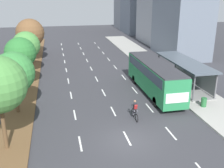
{
  "coord_description": "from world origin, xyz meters",
  "views": [
    {
      "loc": [
        -4.8,
        -16.52,
        10.41
      ],
      "look_at": [
        0.76,
        9.3,
        1.2
      ],
      "focal_mm": 42.89,
      "sensor_mm": 36.0,
      "label": 1
    }
  ],
  "objects_px": {
    "bus": "(154,75)",
    "trash_bin": "(204,102)",
    "median_tree_farthest": "(34,33)",
    "bus_shelter": "(186,71)",
    "median_tree_fifth": "(30,33)",
    "median_tree_third": "(20,53)",
    "median_tree_fourth": "(26,45)",
    "median_tree_second": "(13,73)",
    "cyclist": "(135,111)"
  },
  "relations": [
    {
      "from": "bus_shelter",
      "to": "median_tree_second",
      "type": "xyz_separation_m",
      "value": [
        -17.98,
        -3.47,
        1.9
      ]
    },
    {
      "from": "bus",
      "to": "median_tree_farthest",
      "type": "bearing_deg",
      "value": 121.3
    },
    {
      "from": "cyclist",
      "to": "trash_bin",
      "type": "xyz_separation_m",
      "value": [
        6.98,
        0.88,
        -0.22
      ]
    },
    {
      "from": "median_tree_fifth",
      "to": "median_tree_second",
      "type": "bearing_deg",
      "value": -90.59
    },
    {
      "from": "trash_bin",
      "to": "median_tree_third",
      "type": "bearing_deg",
      "value": 153.2
    },
    {
      "from": "bus_shelter",
      "to": "bus",
      "type": "distance_m",
      "value": 4.48
    },
    {
      "from": "median_tree_third",
      "to": "trash_bin",
      "type": "height_order",
      "value": "median_tree_third"
    },
    {
      "from": "median_tree_farthest",
      "to": "trash_bin",
      "type": "height_order",
      "value": "median_tree_farthest"
    },
    {
      "from": "bus",
      "to": "trash_bin",
      "type": "distance_m",
      "value": 5.86
    },
    {
      "from": "bus",
      "to": "median_tree_third",
      "type": "xyz_separation_m",
      "value": [
        -13.7,
        3.86,
        2.11
      ]
    },
    {
      "from": "bus_shelter",
      "to": "median_tree_fourth",
      "type": "bearing_deg",
      "value": 154.48
    },
    {
      "from": "bus",
      "to": "trash_bin",
      "type": "relative_size",
      "value": 13.28
    },
    {
      "from": "median_tree_third",
      "to": "median_tree_fourth",
      "type": "bearing_deg",
      "value": 89.37
    },
    {
      "from": "median_tree_second",
      "to": "trash_bin",
      "type": "xyz_separation_m",
      "value": [
        16.9,
        -2.52,
        -3.19
      ]
    },
    {
      "from": "bus",
      "to": "median_tree_fourth",
      "type": "distance_m",
      "value": 16.92
    },
    {
      "from": "bus_shelter",
      "to": "median_tree_farthest",
      "type": "xyz_separation_m",
      "value": [
        -17.59,
        20.57,
        1.78
      ]
    },
    {
      "from": "bus",
      "to": "median_tree_farthest",
      "type": "relative_size",
      "value": 2.18
    },
    {
      "from": "median_tree_farthest",
      "to": "bus_shelter",
      "type": "bearing_deg",
      "value": -49.47
    },
    {
      "from": "cyclist",
      "to": "median_tree_farthest",
      "type": "relative_size",
      "value": 0.35
    },
    {
      "from": "bus_shelter",
      "to": "median_tree_fourth",
      "type": "height_order",
      "value": "median_tree_fourth"
    },
    {
      "from": "median_tree_third",
      "to": "trash_bin",
      "type": "xyz_separation_m",
      "value": [
        16.9,
        -8.53,
        -3.61
      ]
    },
    {
      "from": "bus",
      "to": "median_tree_third",
      "type": "bearing_deg",
      "value": 164.27
    },
    {
      "from": "median_tree_fourth",
      "to": "trash_bin",
      "type": "relative_size",
      "value": 6.49
    },
    {
      "from": "cyclist",
      "to": "median_tree_third",
      "type": "distance_m",
      "value": 14.09
    },
    {
      "from": "cyclist",
      "to": "trash_bin",
      "type": "bearing_deg",
      "value": 7.18
    },
    {
      "from": "cyclist",
      "to": "median_tree_farthest",
      "type": "bearing_deg",
      "value": 109.16
    },
    {
      "from": "median_tree_farthest",
      "to": "median_tree_fifth",
      "type": "bearing_deg",
      "value": -91.92
    },
    {
      "from": "bus_shelter",
      "to": "median_tree_fifth",
      "type": "xyz_separation_m",
      "value": [
        -17.79,
        14.56,
        2.7
      ]
    },
    {
      "from": "median_tree_third",
      "to": "median_tree_fifth",
      "type": "relative_size",
      "value": 0.88
    },
    {
      "from": "bus",
      "to": "median_tree_second",
      "type": "bearing_deg",
      "value": -171.06
    },
    {
      "from": "cyclist",
      "to": "median_tree_third",
      "type": "relative_size",
      "value": 0.32
    },
    {
      "from": "bus_shelter",
      "to": "bus",
      "type": "relative_size",
      "value": 0.9
    },
    {
      "from": "median_tree_third",
      "to": "bus",
      "type": "bearing_deg",
      "value": -15.73
    },
    {
      "from": "bus",
      "to": "trash_bin",
      "type": "xyz_separation_m",
      "value": [
        3.2,
        -4.68,
        -1.49
      ]
    },
    {
      "from": "median_tree_fifth",
      "to": "median_tree_farthest",
      "type": "xyz_separation_m",
      "value": [
        0.2,
        6.01,
        -0.92
      ]
    },
    {
      "from": "bus_shelter",
      "to": "median_tree_farthest",
      "type": "distance_m",
      "value": 27.12
    },
    {
      "from": "cyclist",
      "to": "median_tree_fifth",
      "type": "bearing_deg",
      "value": 114.43
    },
    {
      "from": "median_tree_second",
      "to": "median_tree_fifth",
      "type": "relative_size",
      "value": 0.84
    },
    {
      "from": "median_tree_second",
      "to": "median_tree_fifth",
      "type": "xyz_separation_m",
      "value": [
        0.19,
        18.03,
        0.8
      ]
    },
    {
      "from": "bus_shelter",
      "to": "median_tree_third",
      "type": "xyz_separation_m",
      "value": [
        -17.97,
        2.54,
        2.31
      ]
    },
    {
      "from": "cyclist",
      "to": "median_tree_third",
      "type": "height_order",
      "value": "median_tree_third"
    },
    {
      "from": "median_tree_fifth",
      "to": "median_tree_farthest",
      "type": "bearing_deg",
      "value": 88.08
    },
    {
      "from": "bus_shelter",
      "to": "median_tree_fifth",
      "type": "distance_m",
      "value": 23.15
    },
    {
      "from": "bus_shelter",
      "to": "cyclist",
      "type": "relative_size",
      "value": 5.59
    },
    {
      "from": "median_tree_farthest",
      "to": "median_tree_third",
      "type": "bearing_deg",
      "value": -91.22
    },
    {
      "from": "median_tree_fourth",
      "to": "median_tree_second",
      "type": "bearing_deg",
      "value": -90.33
    },
    {
      "from": "median_tree_fifth",
      "to": "trash_bin",
      "type": "relative_size",
      "value": 7.67
    },
    {
      "from": "cyclist",
      "to": "median_tree_second",
      "type": "distance_m",
      "value": 10.9
    },
    {
      "from": "median_tree_second",
      "to": "bus",
      "type": "bearing_deg",
      "value": 8.94
    },
    {
      "from": "bus",
      "to": "median_tree_fifth",
      "type": "relative_size",
      "value": 1.73
    }
  ]
}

